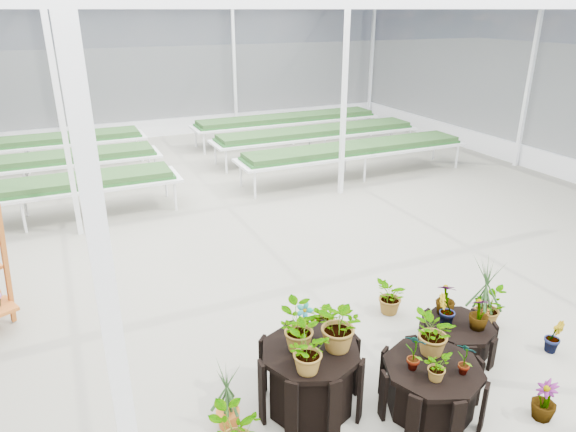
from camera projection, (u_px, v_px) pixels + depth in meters
name	position (u px, v px, depth m)	size (l,w,h in m)	color
ground_plane	(301.00, 295.00, 8.10)	(24.00, 24.00, 0.00)	gray
greenhouse_shell	(302.00, 158.00, 7.26)	(18.00, 24.00, 4.50)	white
steel_frame	(302.00, 158.00, 7.26)	(18.00, 24.00, 4.50)	silver
nursery_benches	(187.00, 158.00, 14.03)	(16.00, 7.00, 0.84)	silver
plinth_tall	(310.00, 378.00, 5.70)	(1.14, 1.14, 0.78)	black
plinth_mid	(431.00, 388.00, 5.68)	(1.13, 1.13, 0.60)	black
plinth_low	(457.00, 338.00, 6.69)	(0.95, 0.95, 0.43)	black
nursery_plants	(385.00, 339.00, 6.03)	(4.89, 3.41, 1.39)	#213E1B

